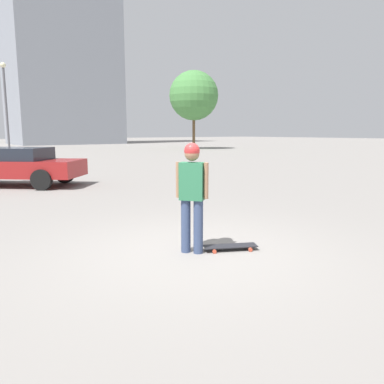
% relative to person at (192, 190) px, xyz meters
% --- Properties ---
extents(ground_plane, '(220.00, 220.00, 0.00)m').
position_rel_person_xyz_m(ground_plane, '(0.00, 0.00, -0.98)').
color(ground_plane, gray).
extents(person, '(0.38, 0.42, 1.69)m').
position_rel_person_xyz_m(person, '(0.00, 0.00, 0.00)').
color(person, '#38476B').
rests_on(person, ground_plane).
extents(skateboard, '(0.86, 0.59, 0.07)m').
position_rel_person_xyz_m(skateboard, '(-0.56, 0.27, -0.92)').
color(skateboard, '#232328').
rests_on(skateboard, ground_plane).
extents(car_parked_near, '(4.61, 4.39, 1.32)m').
position_rel_person_xyz_m(car_parked_near, '(0.53, -9.51, -0.27)').
color(car_parked_near, maroon).
rests_on(car_parked_near, ground_plane).
extents(tree_distant, '(5.34, 5.34, 8.46)m').
position_rel_person_xyz_m(tree_distant, '(-21.96, -28.92, 4.80)').
color(tree_distant, brown).
rests_on(tree_distant, ground_plane).
extents(lamp_post, '(0.28, 0.28, 5.43)m').
position_rel_person_xyz_m(lamp_post, '(-0.93, -17.60, 2.22)').
color(lamp_post, '#59595E').
rests_on(lamp_post, ground_plane).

